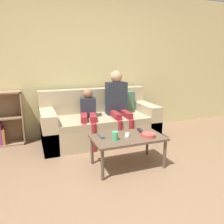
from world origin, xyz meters
name	(u,v)px	position (x,y,z in m)	size (l,w,h in m)	color
ground_plane	(151,203)	(0.00, 0.00, 0.00)	(22.00, 22.00, 0.00)	#84664C
wall_back	(87,64)	(0.00, 2.39, 1.30)	(12.00, 0.06, 2.60)	beige
couch	(100,123)	(0.07, 1.87, 0.29)	(1.94, 0.88, 0.87)	tan
coffee_table	(128,140)	(0.11, 0.79, 0.36)	(0.93, 0.53, 0.41)	brown
person_adult	(118,101)	(0.37, 1.79, 0.69)	(0.36, 0.62, 1.20)	maroon
person_child	(88,113)	(-0.17, 1.74, 0.53)	(0.38, 0.65, 0.92)	maroon
cup_near	(115,136)	(-0.09, 0.75, 0.46)	(0.08, 0.08, 0.11)	#4CB77A
tv_remote_0	(127,135)	(0.11, 0.82, 0.42)	(0.12, 0.17, 0.02)	#B7B7BC
tv_remote_1	(140,131)	(0.36, 0.93, 0.42)	(0.08, 0.18, 0.02)	black
tv_remote_2	(101,136)	(-0.22, 0.91, 0.42)	(0.05, 0.17, 0.02)	#47474C
snack_bowl	(148,135)	(0.35, 0.70, 0.43)	(0.18, 0.18, 0.05)	#DB4C47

